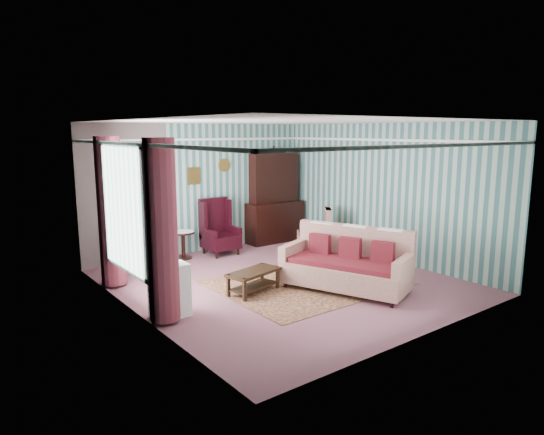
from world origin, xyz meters
TOP-DOWN VIEW (x-y plane):
  - floor at (0.00, 0.00)m, footprint 6.00×6.00m
  - room_shell at (-0.62, 0.18)m, footprint 5.53×6.02m
  - bookcase at (-1.35, 2.84)m, footprint 0.80×0.28m
  - dresser_hutch at (1.90, 2.72)m, footprint 1.50×0.56m
  - wingback_left at (-1.60, 2.45)m, footprint 0.76×0.80m
  - wingback_right at (0.15, 2.45)m, footprint 0.76×0.80m
  - seated_woman at (-1.60, 2.45)m, footprint 0.44×0.40m
  - round_side_table at (-0.70, 2.60)m, footprint 0.50×0.50m
  - nest_table at (2.47, 0.90)m, footprint 0.45×0.38m
  - plant_stand at (-2.40, -0.30)m, footprint 0.55×0.35m
  - rug at (0.30, -0.30)m, footprint 3.20×2.60m
  - sofa at (0.56, -1.01)m, footprint 1.78×2.42m
  - floral_armchair at (1.90, 1.28)m, footprint 1.14×1.15m
  - coffee_table at (-0.79, -0.17)m, footprint 1.05×0.67m
  - potted_plant_a at (-2.48, -0.38)m, footprint 0.38×0.35m
  - potted_plant_b at (-2.39, -0.17)m, footprint 0.33×0.31m
  - potted_plant_c at (-2.42, -0.20)m, footprint 0.29×0.29m

SIDE VIEW (x-z plane):
  - floor at x=0.00m, z-range 0.00..0.00m
  - rug at x=0.30m, z-range 0.00..0.01m
  - coffee_table at x=-0.79m, z-range 0.00..0.40m
  - nest_table at x=2.47m, z-range 0.00..0.54m
  - round_side_table at x=-0.70m, z-range 0.00..0.60m
  - plant_stand at x=-2.40m, z-range 0.00..0.80m
  - sofa at x=0.56m, z-range 0.00..1.00m
  - floral_armchair at x=1.90m, z-range 0.00..1.10m
  - seated_woman at x=-1.60m, z-range 0.00..1.18m
  - wingback_left at x=-1.60m, z-range 0.00..1.25m
  - wingback_right at x=0.15m, z-range 0.00..1.25m
  - potted_plant_a at x=-2.48m, z-range 0.80..1.18m
  - potted_plant_c at x=-2.42m, z-range 0.80..1.21m
  - potted_plant_b at x=-2.39m, z-range 0.80..1.28m
  - bookcase at x=-1.35m, z-range 0.00..2.24m
  - dresser_hutch at x=1.90m, z-range 0.00..2.36m
  - room_shell at x=-0.62m, z-range 0.55..3.46m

